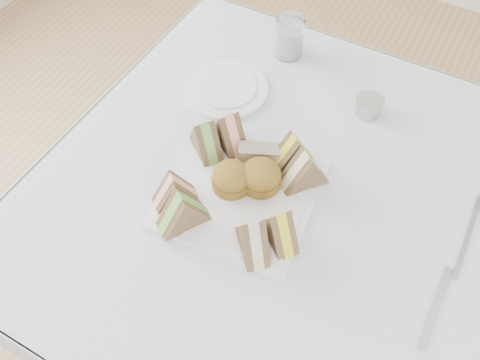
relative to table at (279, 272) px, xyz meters
The scene contains 20 objects.
floor 0.37m from the table, ahead, with size 4.00×4.00×0.00m, color #9E7751.
table is the anchor object (origin of this frame).
tablecloth 0.37m from the table, ahead, with size 1.02×1.02×0.01m, color white.
serving_plate 0.40m from the table, 146.22° to the right, with size 0.30×0.30×0.01m, color white.
sandwich_fl_a 0.49m from the table, 143.28° to the right, with size 0.09×0.04×0.08m, color brown, non-canonical shape.
sandwich_fl_b 0.49m from the table, 130.20° to the right, with size 0.10×0.05×0.09m, color brown, non-canonical shape.
sandwich_fr_a 0.45m from the table, 76.22° to the right, with size 0.09×0.04×0.08m, color brown, non-canonical shape.
sandwich_fr_b 0.46m from the table, 91.65° to the right, with size 0.10×0.05×0.09m, color brown, non-canonical shape.
sandwich_bl_a 0.48m from the table, behind, with size 0.10×0.05×0.09m, color brown, non-canonical shape.
sandwich_bl_b 0.47m from the table, 165.67° to the left, with size 0.10×0.05×0.09m, color brown, non-canonical shape.
sandwich_br_a 0.43m from the table, 59.13° to the left, with size 0.10×0.05×0.09m, color brown, non-canonical shape.
sandwich_br_b 0.44m from the table, 114.86° to the left, with size 0.10×0.04×0.08m, color brown, non-canonical shape.
scone_left 0.43m from the table, 153.14° to the right, with size 0.08×0.08×0.05m, color olive.
scone_right 0.42m from the table, 158.38° to the right, with size 0.08×0.08×0.06m, color olive.
pastry_slice 0.42m from the table, 160.39° to the left, with size 0.09×0.03×0.04m, color tan.
side_plate 0.50m from the table, 143.87° to the left, with size 0.20×0.20×0.01m, color white.
water_glass 0.61m from the table, 116.38° to the left, with size 0.07×0.07×0.10m, color white.
tea_strainer 0.49m from the table, 78.13° to the left, with size 0.07×0.07×0.04m, color #A9A9B3.
knife 0.51m from the table, 17.41° to the right, with size 0.01×0.18×0.00m, color #A9A9B3.
fork 0.52m from the table, ahead, with size 0.01×0.17×0.00m, color #A9A9B3.
Camera 1 is at (0.20, -0.58, 1.60)m, focal length 38.00 mm.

